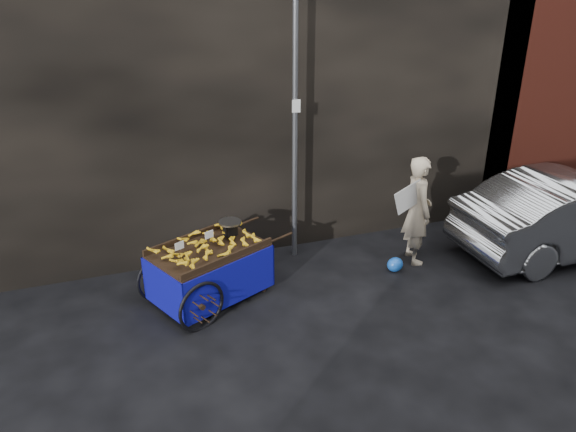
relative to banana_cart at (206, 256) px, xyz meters
name	(u,v)px	position (x,y,z in m)	size (l,w,h in m)	color
ground	(306,300)	(1.26, -0.46, -0.68)	(80.00, 80.00, 0.00)	black
building_wall	(273,81)	(1.66, 2.14, 1.82)	(13.50, 2.00, 5.00)	black
street_pole	(295,132)	(1.56, 0.84, 1.32)	(0.12, 0.10, 4.00)	slate
banana_cart	(206,256)	(0.00, 0.00, 0.00)	(2.22, 1.66, 1.11)	black
vendor	(418,210)	(3.26, 0.07, 0.16)	(0.78, 0.67, 1.69)	#C6B293
plastic_bag	(395,265)	(2.81, -0.17, -0.57)	(0.25, 0.20, 0.22)	blue
parked_car	(575,213)	(5.81, -0.46, -0.04)	(1.36, 3.90, 1.28)	silver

